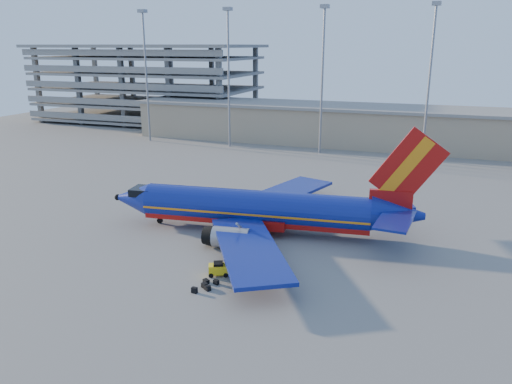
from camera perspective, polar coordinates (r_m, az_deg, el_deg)
ground at (r=59.41m, az=1.92°, el=-4.51°), size 220.00×220.00×0.00m
terminal_building at (r=112.28m, az=16.29°, el=7.12°), size 122.00×16.00×8.50m
parking_garage at (r=149.79m, az=-12.19°, el=12.44°), size 62.00×32.00×21.40m
light_mast_row at (r=99.59m, az=13.42°, el=13.89°), size 101.60×1.60×28.65m
aircraft_main at (r=58.28m, az=0.79°, el=-2.00°), size 38.72×37.05×13.13m
baggage_tug at (r=48.38m, az=-4.33°, el=-8.72°), size 2.16×1.79×1.34m
luggage_pile at (r=46.34m, az=-5.76°, el=-10.62°), size 1.69×2.62×0.52m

